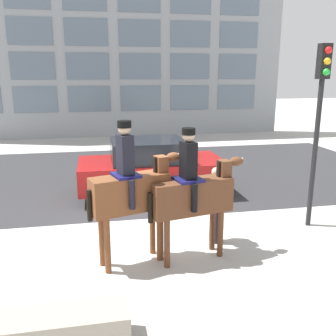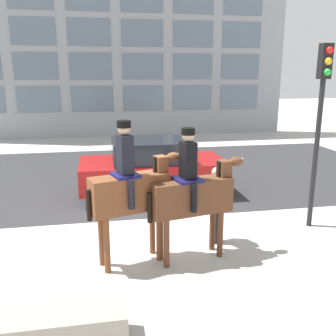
{
  "view_description": "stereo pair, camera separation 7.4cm",
  "coord_description": "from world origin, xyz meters",
  "px_view_note": "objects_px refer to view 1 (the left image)",
  "views": [
    {
      "loc": [
        -1.11,
        -7.93,
        3.44
      ],
      "look_at": [
        0.24,
        -0.95,
        1.63
      ],
      "focal_mm": 40.0,
      "sensor_mm": 36.0,
      "label": 1
    },
    {
      "loc": [
        -1.04,
        -7.94,
        3.44
      ],
      "look_at": [
        0.24,
        -0.95,
        1.63
      ],
      "focal_mm": 40.0,
      "sensor_mm": 36.0,
      "label": 2
    }
  ],
  "objects_px": {
    "mounted_horse_lead": "(131,190)",
    "street_car_near_lane": "(150,167)",
    "mounted_horse_companion": "(193,193)",
    "pedestrian_bystander": "(215,199)",
    "planter_ledge": "(32,334)",
    "traffic_light": "(320,108)"
  },
  "relations": [
    {
      "from": "pedestrian_bystander",
      "to": "street_car_near_lane",
      "type": "height_order",
      "value": "street_car_near_lane"
    },
    {
      "from": "mounted_horse_lead",
      "to": "planter_ledge",
      "type": "bearing_deg",
      "value": -142.55
    },
    {
      "from": "mounted_horse_lead",
      "to": "planter_ledge",
      "type": "distance_m",
      "value": 2.8
    },
    {
      "from": "traffic_light",
      "to": "planter_ledge",
      "type": "xyz_separation_m",
      "value": [
        -5.66,
        -3.03,
        -2.46
      ]
    },
    {
      "from": "planter_ledge",
      "to": "street_car_near_lane",
      "type": "bearing_deg",
      "value": 68.17
    },
    {
      "from": "mounted_horse_companion",
      "to": "pedestrian_bystander",
      "type": "height_order",
      "value": "mounted_horse_companion"
    },
    {
      "from": "mounted_horse_lead",
      "to": "street_car_near_lane",
      "type": "height_order",
      "value": "mounted_horse_lead"
    },
    {
      "from": "mounted_horse_lead",
      "to": "mounted_horse_companion",
      "type": "distance_m",
      "value": 1.13
    },
    {
      "from": "traffic_light",
      "to": "mounted_horse_lead",
      "type": "bearing_deg",
      "value": -167.0
    },
    {
      "from": "mounted_horse_companion",
      "to": "pedestrian_bystander",
      "type": "distance_m",
      "value": 0.91
    },
    {
      "from": "mounted_horse_companion",
      "to": "street_car_near_lane",
      "type": "height_order",
      "value": "mounted_horse_companion"
    },
    {
      "from": "planter_ledge",
      "to": "pedestrian_bystander",
      "type": "bearing_deg",
      "value": 38.79
    },
    {
      "from": "traffic_light",
      "to": "planter_ledge",
      "type": "height_order",
      "value": "traffic_light"
    },
    {
      "from": "mounted_horse_companion",
      "to": "street_car_near_lane",
      "type": "xyz_separation_m",
      "value": [
        -0.21,
        3.95,
        -0.48
      ]
    },
    {
      "from": "mounted_horse_companion",
      "to": "pedestrian_bystander",
      "type": "bearing_deg",
      "value": 30.16
    },
    {
      "from": "mounted_horse_lead",
      "to": "street_car_near_lane",
      "type": "relative_size",
      "value": 0.65
    },
    {
      "from": "mounted_horse_companion",
      "to": "planter_ledge",
      "type": "distance_m",
      "value": 3.47
    },
    {
      "from": "pedestrian_bystander",
      "to": "mounted_horse_lead",
      "type": "bearing_deg",
      "value": -0.29
    },
    {
      "from": "mounted_horse_lead",
      "to": "traffic_light",
      "type": "distance_m",
      "value": 4.48
    },
    {
      "from": "mounted_horse_lead",
      "to": "pedestrian_bystander",
      "type": "height_order",
      "value": "mounted_horse_lead"
    },
    {
      "from": "mounted_horse_lead",
      "to": "traffic_light",
      "type": "relative_size",
      "value": 0.66
    },
    {
      "from": "mounted_horse_lead",
      "to": "traffic_light",
      "type": "xyz_separation_m",
      "value": [
        4.18,
        0.96,
        1.29
      ]
    }
  ]
}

